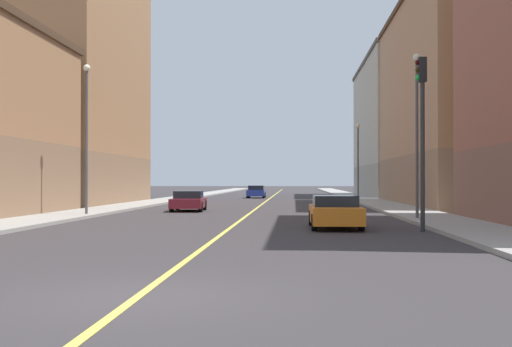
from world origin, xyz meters
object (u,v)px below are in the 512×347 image
building_left_mid (472,101)px  car_orange (335,212)px  street_lamp_left_near (417,119)px  car_maroon (189,201)px  building_right_midblock (59,63)px  traffic_light_left_near (422,120)px  building_left_far (409,129)px  car_blue (256,192)px  street_lamp_left_far (358,153)px  street_lamp_right_near (87,124)px

building_left_mid → car_orange: (-11.77, -23.77, -7.20)m
street_lamp_left_near → car_orange: 7.42m
car_maroon → car_orange: car_orange is taller
building_right_midblock → traffic_light_left_near: size_ratio=3.47×
building_left_far → car_blue: bearing=-157.3°
building_left_far → traffic_light_left_near: size_ratio=4.02×
street_lamp_left_far → car_maroon: street_lamp_left_far is taller
building_right_midblock → street_lamp_left_near: building_right_midblock is taller
street_lamp_left_far → car_orange: 32.48m
building_left_mid → street_lamp_left_far: size_ratio=3.65×
street_lamp_left_near → street_lamp_right_near: (-16.38, 2.47, 0.06)m
street_lamp_left_far → car_maroon: 22.40m
building_left_mid → building_right_midblock: size_ratio=1.12×
building_left_mid → street_lamp_right_near: 29.41m
traffic_light_left_near → car_maroon: 19.15m
building_left_mid → street_lamp_left_far: (-7.70, 8.25, -3.57)m
building_left_mid → traffic_light_left_near: bearing=-108.9°
building_left_mid → street_lamp_left_near: 20.82m
building_left_far → traffic_light_left_near: building_left_far is taller
building_left_far → street_lamp_left_far: size_ratio=3.78×
building_left_mid → street_lamp_right_near: bearing=-145.4°
traffic_light_left_near → car_orange: traffic_light_left_near is taller
street_lamp_left_far → car_orange: (-4.07, -32.02, -3.63)m
building_right_midblock → street_lamp_left_near: (24.07, -19.06, -6.34)m
street_lamp_right_near → traffic_light_left_near: bearing=-29.8°
traffic_light_left_near → car_maroon: (-11.10, 15.21, -3.49)m
car_orange → car_blue: car_blue is taller
street_lamp_right_near → car_orange: (12.30, -7.15, -4.14)m
building_left_mid → street_lamp_left_near: building_left_mid is taller
building_right_midblock → car_maroon: bearing=-40.4°
building_left_far → car_orange: building_left_far is taller
building_left_far → building_left_mid: bearing=-90.0°
street_lamp_left_far → car_blue: (-9.72, 11.11, -3.62)m
street_lamp_right_near → car_maroon: size_ratio=1.81×
building_right_midblock → car_blue: bearing=53.5°
traffic_light_left_near → street_lamp_left_near: (1.02, 6.34, 0.62)m
building_left_mid → building_left_far: size_ratio=0.96×
building_left_far → building_right_midblock: bearing=-140.0°
street_lamp_right_near → car_orange: 14.82m
building_left_far → street_lamp_right_near: (-24.07, -43.24, -3.15)m
building_left_mid → building_right_midblock: building_right_midblock is taller
building_right_midblock → street_lamp_left_far: building_right_midblock is taller
building_left_mid → car_blue: bearing=132.0°
street_lamp_left_near → car_blue: bearing=104.2°
traffic_light_left_near → car_maroon: bearing=126.1°
car_maroon → traffic_light_left_near: bearing=-53.9°
street_lamp_left_near → car_blue: 39.87m
building_right_midblock → street_lamp_right_near: bearing=-65.1°
building_left_far → traffic_light_left_near: (-8.71, -52.06, -3.84)m
street_lamp_left_near → car_blue: street_lamp_left_near is taller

